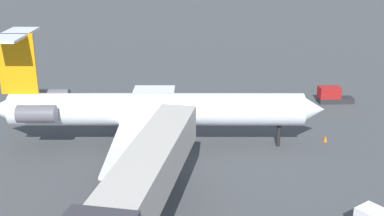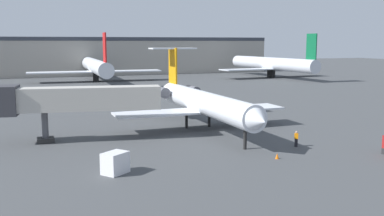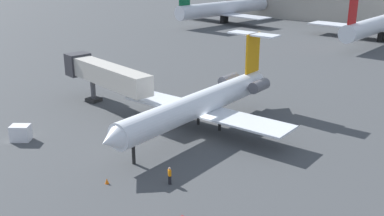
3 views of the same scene
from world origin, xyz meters
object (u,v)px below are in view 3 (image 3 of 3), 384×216
Objects in this scene: regional_jet at (203,102)px; parked_airliner_west_mid at (383,24)px; ground_crew_marshaller at (170,175)px; traffic_cone_near at (107,181)px; jet_bridge at (102,73)px; cargo_container_uld at (21,133)px; parked_airliner_west_end at (224,9)px.

regional_jet is 0.68× the size of parked_airliner_west_mid.
ground_crew_marshaller is at bearing -65.64° from regional_jet.
traffic_cone_near is at bearing -88.25° from parked_airliner_west_mid.
jet_bridge reaches higher than cargo_container_uld.
cargo_container_uld is at bearing -132.78° from regional_jet.
ground_crew_marshaller is at bearing -85.18° from parked_airliner_west_mid.
parked_airliner_west_mid is (-2.76, 90.35, 3.95)m from traffic_cone_near.
cargo_container_uld is at bearing 176.85° from traffic_cone_near.
cargo_container_uld is 0.07× the size of parked_airliner_west_end.
cargo_container_uld reaches higher than traffic_cone_near.
jet_bridge reaches higher than traffic_cone_near.
regional_jet is 89.80m from parked_airliner_west_end.
parked_airliner_west_mid is (-1.59, 74.13, 0.66)m from regional_jet.
parked_airliner_west_mid is (14.76, 75.39, -0.48)m from jet_bridge.
jet_bridge is (-16.35, -1.26, 1.15)m from regional_jet.
cargo_container_uld is (2.13, -14.11, -3.79)m from jet_bridge.
parked_airliner_west_end is (-50.04, 91.55, 4.09)m from traffic_cone_near.
cargo_container_uld reaches higher than ground_crew_marshaller.
ground_crew_marshaller is 5.83m from traffic_cone_near.
cargo_container_uld is (-19.95, -2.73, 0.06)m from ground_crew_marshaller.
traffic_cone_near is 0.01× the size of parked_airliner_west_mid.
traffic_cone_near is (15.39, -0.85, -0.64)m from cargo_container_uld.
cargo_container_uld is at bearing -98.03° from parked_airliner_west_mid.
jet_bridge is 14.76m from cargo_container_uld.
jet_bridge is 23.45m from traffic_cone_near.
jet_bridge is at bearing 139.51° from traffic_cone_near.
parked_airliner_west_end is (-34.66, 90.70, 3.45)m from cargo_container_uld.
ground_crew_marshaller is 0.04× the size of parked_airliner_west_mid.
parked_airliner_west_end is at bearing 110.91° from cargo_container_uld.
ground_crew_marshaller is 103.60m from parked_airliner_west_end.
jet_bridge is 0.48× the size of parked_airliner_west_end.
regional_jet is at bearing 114.36° from ground_crew_marshaller.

